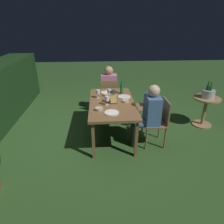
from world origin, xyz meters
TOP-DOWN VIEW (x-y plane):
  - ground_plane at (0.00, 0.00)m, footprint 16.00×16.00m
  - dining_table at (0.00, 0.00)m, footprint 1.61×0.85m
  - chair_side_left_a at (-0.36, -0.82)m, footprint 0.42×0.40m
  - person_in_blue at (-0.36, -0.62)m, footprint 0.38×0.47m
  - chair_head_far at (1.05, 0.00)m, footprint 0.40×0.42m
  - person_in_pink at (1.25, 0.00)m, footprint 0.48×0.38m
  - chair_side_left_b at (0.36, -0.82)m, footprint 0.42×0.40m
  - lantern_centerpiece at (-0.06, -0.02)m, footprint 0.15×0.15m
  - green_bottle_on_table at (0.44, -0.23)m, footprint 0.07×0.07m
  - wine_glass_a at (0.24, 0.04)m, footprint 0.08×0.08m
  - wine_glass_b at (-0.15, 0.10)m, footprint 0.08×0.08m
  - wine_glass_c at (0.22, 0.26)m, footprint 0.08×0.08m
  - plate_a at (-0.51, 0.04)m, footprint 0.25×0.25m
  - plate_b at (0.51, 0.09)m, footprint 0.24×0.24m
  - plate_c at (0.23, -0.26)m, footprint 0.26×0.26m
  - bowl_olives at (-0.05, -0.25)m, footprint 0.12×0.12m
  - bowl_bread at (-0.37, 0.25)m, footprint 0.14×0.14m
  - side_table at (0.28, -2.03)m, footprint 0.55×0.55m
  - ice_bucket at (0.28, -2.03)m, footprint 0.26×0.26m

SIDE VIEW (x-z plane):
  - ground_plane at x=0.00m, z-range 0.00..0.00m
  - side_table at x=0.28m, z-range 0.11..0.76m
  - chair_side_left_a at x=-0.36m, z-range 0.05..0.92m
  - chair_head_far at x=1.05m, z-range 0.05..0.92m
  - chair_side_left_b at x=0.36m, z-range 0.05..0.92m
  - person_in_blue at x=-0.36m, z-range 0.06..1.21m
  - person_in_pink at x=1.25m, z-range 0.06..1.21m
  - dining_table at x=0.00m, z-range 0.30..1.03m
  - plate_a at x=-0.51m, z-range 0.72..0.74m
  - plate_b at x=0.51m, z-range 0.72..0.74m
  - plate_c at x=0.23m, z-range 0.72..0.74m
  - bowl_olives at x=-0.05m, z-range 0.72..0.77m
  - bowl_bread at x=-0.37m, z-range 0.73..0.77m
  - ice_bucket at x=0.28m, z-range 0.58..0.92m
  - green_bottle_on_table at x=0.44m, z-range 0.69..0.98m
  - wine_glass_a at x=0.24m, z-range 0.76..0.93m
  - wine_glass_b at x=-0.15m, z-range 0.76..0.93m
  - wine_glass_c at x=0.22m, z-range 0.76..0.93m
  - lantern_centerpiece at x=-0.06m, z-range 0.74..1.00m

